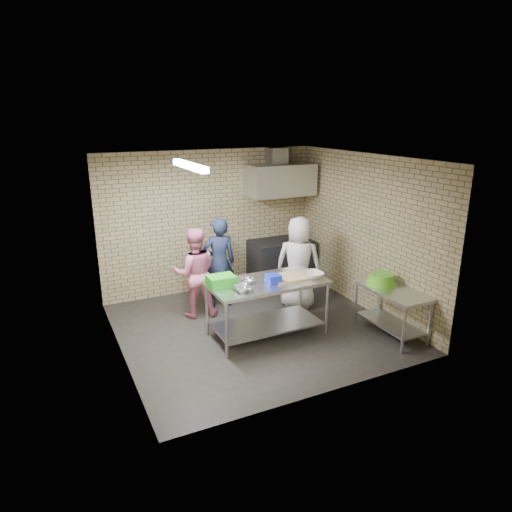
{
  "coord_description": "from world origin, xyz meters",
  "views": [
    {
      "loc": [
        -2.93,
        -6.05,
        3.31
      ],
      "look_at": [
        0.1,
        0.2,
        1.15
      ],
      "focal_mm": 32.05,
      "sensor_mm": 36.0,
      "label": 1
    }
  ],
  "objects": [
    {
      "name": "stove",
      "position": [
        1.35,
        1.65,
        0.45
      ],
      "size": [
        1.2,
        0.7,
        0.9
      ],
      "primitive_type": "cube",
      "color": "black",
      "rests_on": "floor"
    },
    {
      "name": "mixing_bowl_b",
      "position": [
        -0.25,
        -0.23,
        0.92
      ],
      "size": [
        0.21,
        0.21,
        0.07
      ],
      "primitive_type": "imported",
      "rotation": [
        0.0,
        0.0,
        -0.01
      ],
      "color": "silver",
      "rests_on": "prep_table"
    },
    {
      "name": "prep_table",
      "position": [
        0.05,
        -0.28,
        0.45
      ],
      "size": [
        1.78,
        0.89,
        0.89
      ],
      "primitive_type": "cube",
      "color": "silver",
      "rests_on": "floor"
    },
    {
      "name": "woman_white",
      "position": [
        1.07,
        0.48,
        0.82
      ],
      "size": [
        0.95,
        0.9,
        1.64
      ],
      "primitive_type": "imported",
      "rotation": [
        0.0,
        0.0,
        2.49
      ],
      "color": "silver",
      "rests_on": "floor"
    },
    {
      "name": "front_wall",
      "position": [
        0.0,
        -2.0,
        1.35
      ],
      "size": [
        4.2,
        0.06,
        2.7
      ],
      "primitive_type": "cube",
      "color": "#95865D",
      "rests_on": "ground"
    },
    {
      "name": "cutting_board",
      "position": [
        0.4,
        -0.3,
        0.9
      ],
      "size": [
        0.54,
        0.42,
        0.03
      ],
      "primitive_type": "cube",
      "color": "tan",
      "rests_on": "prep_table"
    },
    {
      "name": "bottle_red",
      "position": [
        1.4,
        1.89,
        2.03
      ],
      "size": [
        0.07,
        0.07,
        0.18
      ],
      "primitive_type": "cylinder",
      "color": "#B22619",
      "rests_on": "wall_shelf"
    },
    {
      "name": "range_hood",
      "position": [
        1.35,
        1.7,
        2.1
      ],
      "size": [
        1.3,
        0.6,
        0.6
      ],
      "primitive_type": "cube",
      "color": "silver",
      "rests_on": "back_wall"
    },
    {
      "name": "wall_shelf",
      "position": [
        1.65,
        1.89,
        1.92
      ],
      "size": [
        0.8,
        0.2,
        0.04
      ],
      "primitive_type": "cube",
      "color": "#3F2B19",
      "rests_on": "back_wall"
    },
    {
      "name": "back_wall",
      "position": [
        0.0,
        2.0,
        1.35
      ],
      "size": [
        4.2,
        0.06,
        2.7
      ],
      "primitive_type": "cube",
      "color": "#95865D",
      "rests_on": "ground"
    },
    {
      "name": "hood_duct",
      "position": [
        1.35,
        1.85,
        2.55
      ],
      "size": [
        0.35,
        0.3,
        0.3
      ],
      "primitive_type": "cube",
      "color": "#A5A8AD",
      "rests_on": "back_wall"
    },
    {
      "name": "mixing_bowl_a",
      "position": [
        -0.45,
        -0.48,
        0.92
      ],
      "size": [
        0.28,
        0.28,
        0.07
      ],
      "primitive_type": "imported",
      "rotation": [
        0.0,
        0.0,
        -0.01
      ],
      "color": "#B1B3B8",
      "rests_on": "prep_table"
    },
    {
      "name": "ceramic_bowl",
      "position": [
        0.75,
        -0.43,
        0.93
      ],
      "size": [
        0.34,
        0.34,
        0.08
      ],
      "primitive_type": "imported",
      "rotation": [
        0.0,
        0.0,
        -0.01
      ],
      "color": "beige",
      "rests_on": "prep_table"
    },
    {
      "name": "floor",
      "position": [
        0.0,
        0.0,
        0.0
      ],
      "size": [
        4.2,
        4.2,
        0.0
      ],
      "primitive_type": "plane",
      "color": "black",
      "rests_on": "ground"
    },
    {
      "name": "blue_tub",
      "position": [
        0.1,
        -0.38,
        0.95
      ],
      "size": [
        0.2,
        0.2,
        0.13
      ],
      "primitive_type": "cube",
      "color": "#1828B4",
      "rests_on": "prep_table"
    },
    {
      "name": "green_basin",
      "position": [
        1.78,
        -0.85,
        0.83
      ],
      "size": [
        0.46,
        0.46,
        0.17
      ],
      "primitive_type": null,
      "color": "#59C626",
      "rests_on": "side_counter"
    },
    {
      "name": "left_wall",
      "position": [
        -2.1,
        0.0,
        1.35
      ],
      "size": [
        0.06,
        4.0,
        2.7
      ],
      "primitive_type": "cube",
      "color": "#95865D",
      "rests_on": "ground"
    },
    {
      "name": "side_counter",
      "position": [
        1.8,
        -1.1,
        0.38
      ],
      "size": [
        0.6,
        1.2,
        0.75
      ],
      "primitive_type": "cube",
      "color": "silver",
      "rests_on": "floor"
    },
    {
      "name": "ceiling",
      "position": [
        0.0,
        0.0,
        2.7
      ],
      "size": [
        4.2,
        4.2,
        0.0
      ],
      "primitive_type": "plane",
      "rotation": [
        3.14,
        0.0,
        0.0
      ],
      "color": "black",
      "rests_on": "ground"
    },
    {
      "name": "right_wall",
      "position": [
        2.1,
        0.0,
        1.35
      ],
      "size": [
        0.06,
        4.0,
        2.7
      ],
      "primitive_type": "cube",
      "color": "#95865D",
      "rests_on": "ground"
    },
    {
      "name": "woman_pink",
      "position": [
        -0.7,
        0.9,
        0.77
      ],
      "size": [
        0.85,
        0.72,
        1.53
      ],
      "primitive_type": "imported",
      "rotation": [
        0.0,
        0.0,
        2.94
      ],
      "color": "#CF6D8A",
      "rests_on": "floor"
    },
    {
      "name": "man_navy",
      "position": [
        -0.18,
        1.11,
        0.81
      ],
      "size": [
        0.64,
        0.47,
        1.62
      ],
      "primitive_type": "imported",
      "rotation": [
        0.0,
        0.0,
        3.0
      ],
      "color": "black",
      "rests_on": "floor"
    },
    {
      "name": "green_crate",
      "position": [
        -0.65,
        -0.16,
        0.97
      ],
      "size": [
        0.4,
        0.3,
        0.16
      ],
      "primitive_type": "cube",
      "color": "green",
      "rests_on": "prep_table"
    },
    {
      "name": "fluorescent_fixture",
      "position": [
        -1.0,
        0.0,
        2.64
      ],
      "size": [
        0.1,
        1.25,
        0.08
      ],
      "primitive_type": "cube",
      "color": "white",
      "rests_on": "ceiling"
    }
  ]
}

